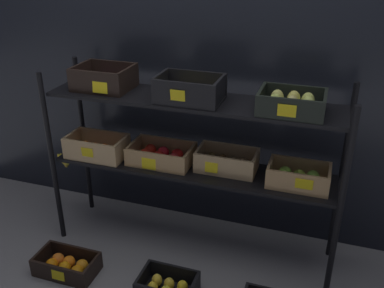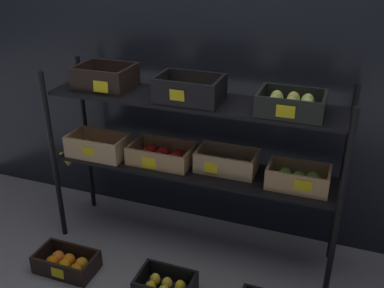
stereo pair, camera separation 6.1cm
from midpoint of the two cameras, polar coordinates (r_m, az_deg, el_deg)
name	(u,v)px [view 2 (the right image)]	position (r m, az deg, el deg)	size (l,w,h in m)	color
ground_plane	(192,244)	(2.89, 0.62, -13.09)	(10.00, 10.00, 0.00)	gray
storefront_wall	(213,83)	(2.75, 3.39, 8.00)	(4.09, 0.12, 1.96)	black
display_rack	(191,136)	(2.47, 0.60, 1.08)	(1.82, 0.40, 1.14)	black
crate_ground_orange	(67,263)	(2.77, -15.55, -14.89)	(0.36, 0.21, 0.12)	black
crate_ground_lemon	(165,287)	(2.53, -2.80, -18.35)	(0.32, 0.22, 0.12)	black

